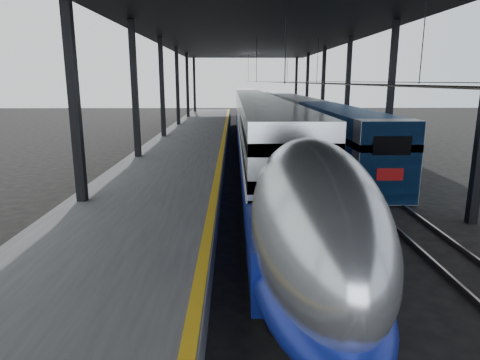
{
  "coord_description": "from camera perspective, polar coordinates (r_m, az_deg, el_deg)",
  "views": [
    {
      "loc": [
        0.1,
        -11.16,
        5.55
      ],
      "look_at": [
        0.33,
        4.13,
        2.0
      ],
      "focal_mm": 32.0,
      "sensor_mm": 36.0,
      "label": 1
    }
  ],
  "objects": [
    {
      "name": "canopy",
      "position": [
        31.41,
        2.58,
        19.58
      ],
      "size": [
        18.0,
        75.0,
        9.47
      ],
      "color": "black",
      "rests_on": "ground"
    },
    {
      "name": "ground",
      "position": [
        12.46,
        -1.28,
        -13.38
      ],
      "size": [
        160.0,
        160.0,
        0.0
      ],
      "primitive_type": "plane",
      "color": "black",
      "rests_on": "ground"
    },
    {
      "name": "yellow_strip",
      "position": [
        31.5,
        -2.32,
        4.77
      ],
      "size": [
        0.3,
        80.0,
        0.01
      ],
      "primitive_type": "cube",
      "color": "gold",
      "rests_on": "platform"
    },
    {
      "name": "platform",
      "position": [
        31.77,
        -7.38,
        3.82
      ],
      "size": [
        6.0,
        80.0,
        1.0
      ],
      "primitive_type": "cube",
      "color": "#4C4C4F",
      "rests_on": "ground"
    },
    {
      "name": "rails",
      "position": [
        31.94,
        7.08,
        3.11
      ],
      "size": [
        6.52,
        80.0,
        0.16
      ],
      "color": "slate",
      "rests_on": "ground"
    },
    {
      "name": "second_train",
      "position": [
        46.29,
        7.8,
        8.51
      ],
      "size": [
        2.81,
        56.05,
        3.87
      ],
      "color": "navy",
      "rests_on": "ground"
    },
    {
      "name": "tgv_train",
      "position": [
        37.43,
        2.07,
        7.69
      ],
      "size": [
        3.04,
        65.2,
        4.36
      ],
      "color": "#B6B8BD",
      "rests_on": "ground"
    }
  ]
}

